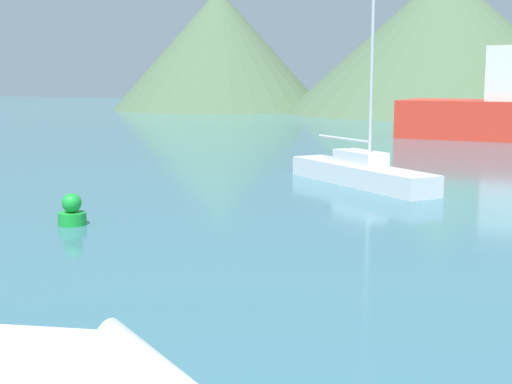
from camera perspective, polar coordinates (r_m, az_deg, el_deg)
sailboat_inner at (r=26.88m, az=8.33°, el=1.67°), size 6.78×5.70×9.26m
buoy_marker at (r=20.00m, az=-14.51°, el=-1.55°), size 0.76×0.76×0.87m
hill_west at (r=93.04m, az=-2.97°, el=11.30°), size 27.26×27.26×15.11m
hill_central at (r=84.73m, az=14.83°, el=11.57°), size 36.00×36.00×16.09m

